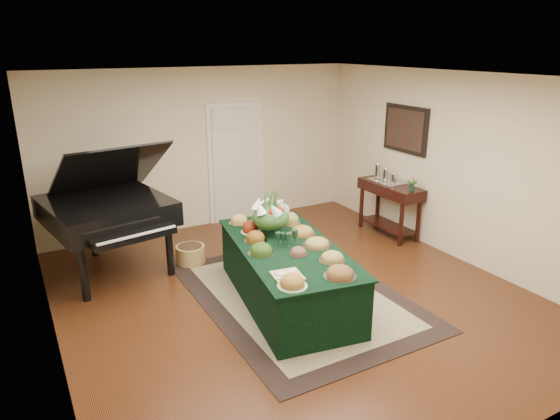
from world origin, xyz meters
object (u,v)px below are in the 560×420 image
floral_centerpiece (271,213)px  buffet_table (287,274)px  mahogany_sideboard (390,195)px  grand_piano (107,209)px

floral_centerpiece → buffet_table: bearing=-91.5°
buffet_table → floral_centerpiece: floral_centerpiece is taller
buffet_table → floral_centerpiece: 0.79m
buffet_table → mahogany_sideboard: 2.90m
buffet_table → mahogany_sideboard: (2.63, 1.18, 0.30)m
buffet_table → floral_centerpiece: bearing=88.5°
mahogany_sideboard → buffet_table: bearing=-155.9°
floral_centerpiece → grand_piano: size_ratio=0.25×
buffet_table → mahogany_sideboard: bearing=24.1°
buffet_table → floral_centerpiece: (0.01, 0.44, 0.66)m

